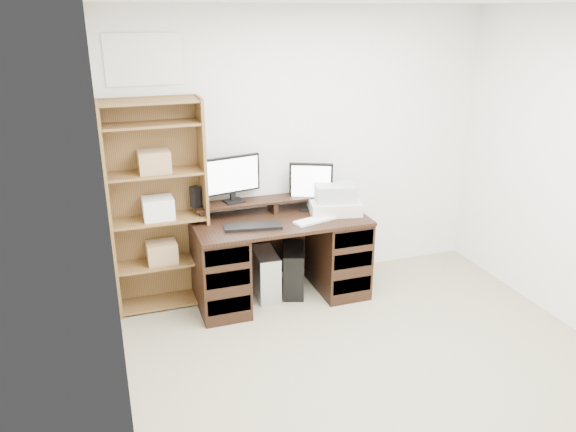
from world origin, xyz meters
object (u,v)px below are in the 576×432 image
desk (280,257)px  monitor_wide (232,177)px  tower_black (293,270)px  bookshelf (158,205)px  monitor_small (311,184)px  tower_silver (265,274)px  printer (334,206)px

desk → monitor_wide: 0.83m
monitor_wide → tower_black: bearing=-32.3°
desk → bookshelf: bearing=168.0°
desk → tower_black: size_ratio=3.23×
monitor_small → bookshelf: bearing=-158.3°
tower_silver → monitor_small: bearing=14.4°
printer → monitor_wide: bearing=176.2°
monitor_small → tower_black: 0.80m
tower_silver → bookshelf: (-0.88, 0.15, 0.71)m
desk → printer: (0.51, 0.00, 0.42)m
desk → monitor_wide: size_ratio=2.96×
printer → bookshelf: (-1.51, 0.21, 0.11)m
desk → tower_black: (0.14, 0.05, -0.18)m
monitor_small → tower_silver: size_ratio=1.01×
tower_silver → tower_black: 0.26m
tower_silver → printer: bearing=-2.6°
monitor_wide → desk: bearing=-45.5°
monitor_wide → bookshelf: 0.67m
monitor_wide → monitor_small: monitor_wide is taller
tower_silver → bookshelf: bookshelf is taller
monitor_wide → tower_silver: (0.23, -0.18, -0.88)m
monitor_wide → tower_silver: size_ratio=1.20×
tower_silver → tower_black: tower_black is taller
tower_silver → bookshelf: bearing=173.4°
desk → bookshelf: size_ratio=0.83×
monitor_wide → monitor_small: size_ratio=1.19×
printer → tower_silver: bearing=-173.9°
tower_silver → bookshelf: size_ratio=0.24×
monitor_small → printer: size_ratio=0.96×
monitor_wide → tower_black: (0.49, -0.19, -0.88)m
tower_black → monitor_small: bearing=46.6°
desk → tower_silver: (-0.12, 0.06, -0.18)m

